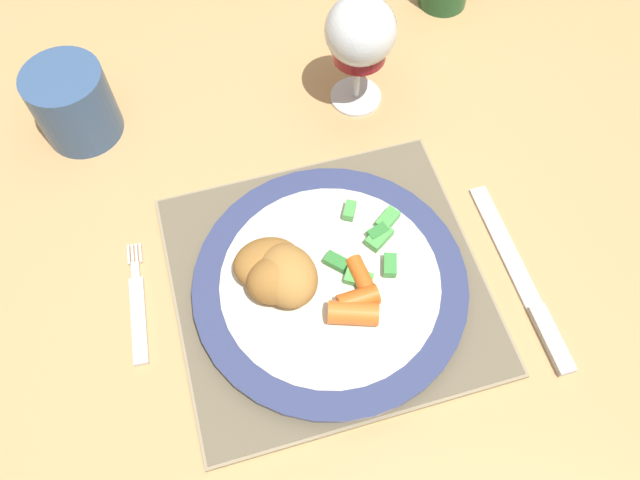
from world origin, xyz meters
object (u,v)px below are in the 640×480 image
(fork, at_px, (138,310))
(wine_glass, at_px, (360,35))
(dinner_plate, at_px, (330,285))
(drinking_cup, at_px, (73,103))
(table_knife, at_px, (527,291))
(dining_table, at_px, (350,232))

(fork, height_order, wine_glass, wine_glass)
(dinner_plate, bearing_deg, drinking_cup, 127.81)
(fork, xyz_separation_m, table_knife, (0.38, -0.09, 0.00))
(fork, height_order, drinking_cup, drinking_cup)
(dining_table, bearing_deg, wine_glass, 71.55)
(dining_table, xyz_separation_m, wine_glass, (0.04, 0.13, 0.19))
(drinking_cup, bearing_deg, dinner_plate, -52.19)
(dinner_plate, height_order, table_knife, dinner_plate)
(dinner_plate, distance_m, table_knife, 0.20)
(dinner_plate, distance_m, drinking_cup, 0.35)
(fork, relative_size, drinking_cup, 1.51)
(dining_table, relative_size, drinking_cup, 14.95)
(fork, bearing_deg, drinking_cup, 96.31)
(fork, distance_m, wine_glass, 0.37)
(table_knife, distance_m, drinking_cup, 0.52)
(dining_table, bearing_deg, drinking_cup, 148.69)
(dining_table, distance_m, drinking_cup, 0.35)
(dining_table, height_order, fork, fork)
(fork, xyz_separation_m, drinking_cup, (-0.03, 0.24, 0.04))
(dining_table, distance_m, wine_glass, 0.23)
(fork, distance_m, drinking_cup, 0.25)
(wine_glass, xyz_separation_m, drinking_cup, (-0.32, 0.04, -0.05))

